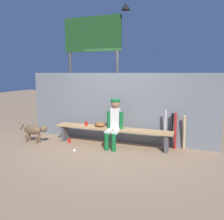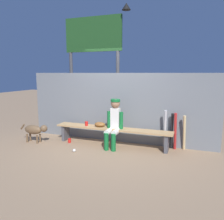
{
  "view_description": "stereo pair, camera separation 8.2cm",
  "coord_description": "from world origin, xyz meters",
  "views": [
    {
      "loc": [
        1.85,
        -5.16,
        1.8
      ],
      "look_at": [
        0.0,
        0.0,
        0.9
      ],
      "focal_mm": 36.26,
      "sensor_mm": 36.0,
      "label": 1
    },
    {
      "loc": [
        1.92,
        -5.13,
        1.8
      ],
      "look_at": [
        0.0,
        0.0,
        0.9
      ],
      "focal_mm": 36.26,
      "sensor_mm": 36.0,
      "label": 2
    }
  ],
  "objects": [
    {
      "name": "ground_plane",
      "position": [
        0.0,
        0.0,
        0.0
      ],
      "size": [
        30.0,
        30.0,
        0.0
      ],
      "primitive_type": "plane",
      "color": "#937556"
    },
    {
      "name": "chainlink_fence",
      "position": [
        0.0,
        0.38,
        0.9
      ],
      "size": [
        5.04,
        0.03,
        1.8
      ],
      "primitive_type": "cube",
      "color": "slate",
      "rests_on": "ground_plane"
    },
    {
      "name": "dugout_bench",
      "position": [
        0.0,
        0.0,
        0.36
      ],
      "size": [
        2.99,
        0.36,
        0.45
      ],
      "color": "tan",
      "rests_on": "ground_plane"
    },
    {
      "name": "player_seated",
      "position": [
        0.09,
        -0.11,
        0.64
      ],
      "size": [
        0.41,
        0.55,
        1.18
      ],
      "color": "silver",
      "rests_on": "ground_plane"
    },
    {
      "name": "baseball_glove",
      "position": [
        -0.33,
        0.0,
        0.51
      ],
      "size": [
        0.28,
        0.2,
        0.12
      ],
      "primitive_type": "ellipsoid",
      "color": "brown",
      "rests_on": "dugout_bench"
    },
    {
      "name": "bat_aluminum_silver",
      "position": [
        1.27,
        0.23,
        0.47
      ],
      "size": [
        0.08,
        0.19,
        0.94
      ],
      "primitive_type": "cylinder",
      "rotation": [
        0.13,
        0.0,
        0.11
      ],
      "color": "#B7B7BC",
      "rests_on": "ground_plane"
    },
    {
      "name": "bat_aluminum_black",
      "position": [
        1.42,
        0.28,
        0.43
      ],
      "size": [
        0.09,
        0.13,
        0.87
      ],
      "primitive_type": "cylinder",
      "rotation": [
        0.07,
        0.0,
        0.2
      ],
      "color": "black",
      "rests_on": "ground_plane"
    },
    {
      "name": "bat_aluminum_red",
      "position": [
        1.51,
        0.21,
        0.45
      ],
      "size": [
        0.07,
        0.19,
        0.9
      ],
      "primitive_type": "cylinder",
      "rotation": [
        0.14,
        0.0,
        -0.05
      ],
      "color": "#B22323",
      "rests_on": "ground_plane"
    },
    {
      "name": "bat_wood_natural",
      "position": [
        1.71,
        0.28,
        0.42
      ],
      "size": [
        0.09,
        0.19,
        0.84
      ],
      "primitive_type": "cylinder",
      "rotation": [
        0.14,
        0.0,
        -0.12
      ],
      "color": "tan",
      "rests_on": "ground_plane"
    },
    {
      "name": "baseball",
      "position": [
        -0.65,
        -0.76,
        0.04
      ],
      "size": [
        0.07,
        0.07,
        0.07
      ],
      "primitive_type": "sphere",
      "color": "white",
      "rests_on": "ground_plane"
    },
    {
      "name": "cup_on_ground",
      "position": [
        -1.12,
        -0.18,
        0.06
      ],
      "size": [
        0.08,
        0.08,
        0.11
      ],
      "primitive_type": "cylinder",
      "color": "red",
      "rests_on": "ground_plane"
    },
    {
      "name": "cup_on_bench",
      "position": [
        -0.7,
        -0.02,
        0.51
      ],
      "size": [
        0.08,
        0.08,
        0.11
      ],
      "primitive_type": "cylinder",
      "color": "red",
      "rests_on": "dugout_bench"
    },
    {
      "name": "scoreboard",
      "position": [
        -0.94,
        1.09,
        2.53
      ],
      "size": [
        2.04,
        0.27,
        3.65
      ],
      "color": "#3F3F42",
      "rests_on": "ground_plane"
    },
    {
      "name": "dog",
      "position": [
        -1.97,
        -0.48,
        0.34
      ],
      "size": [
        0.84,
        0.2,
        0.49
      ],
      "color": "brown",
      "rests_on": "ground_plane"
    }
  ]
}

